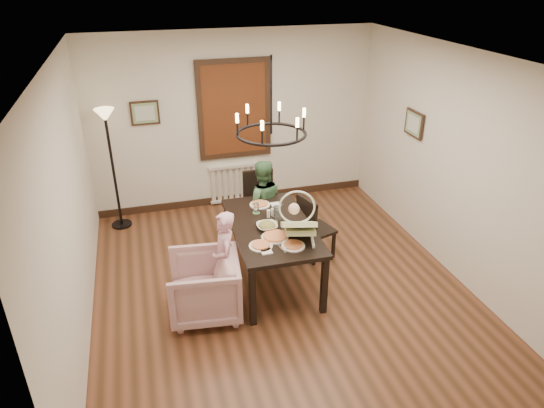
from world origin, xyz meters
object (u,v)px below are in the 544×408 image
chair_far (261,207)px  elderly_woman (225,266)px  floor_lamp (114,172)px  chair_right (317,226)px  baby_bouncer (298,223)px  armchair (204,287)px  seated_man (262,211)px  drinking_glass (278,215)px  dining_table (271,231)px

chair_far → elderly_woman: 1.55m
elderly_woman → floor_lamp: size_ratio=0.54×
chair_right → baby_bouncer: 1.06m
chair_right → armchair: chair_right is taller
chair_right → seated_man: 0.83m
chair_far → armchair: (-1.06, -1.49, -0.14)m
drinking_glass → floor_lamp: size_ratio=0.08×
dining_table → elderly_woman: 0.73m
dining_table → chair_right: (0.75, 0.37, -0.24)m
dining_table → seated_man: bearing=84.2°
floor_lamp → chair_right: bearing=-32.2°
chair_far → elderly_woman: chair_far is taller
chair_right → armchair: (-1.66, -0.80, -0.10)m
dining_table → floor_lamp: floor_lamp is taller
dining_table → armchair: dining_table is taller
dining_table → seated_man: size_ratio=1.62×
seated_man → baby_bouncer: bearing=100.2°
seated_man → floor_lamp: floor_lamp is taller
armchair → elderly_woman: size_ratio=0.82×
chair_far → seated_man: bearing=-102.8°
seated_man → drinking_glass: size_ratio=7.41×
elderly_woman → baby_bouncer: baby_bouncer is taller
seated_man → baby_bouncer: baby_bouncer is taller
chair_right → seated_man: (-0.64, 0.52, 0.07)m
chair_right → chair_far: bearing=23.7°
dining_table → elderly_woman: bearing=-154.9°
chair_right → elderly_woman: 1.53m
armchair → floor_lamp: size_ratio=0.45×
dining_table → armchair: 1.07m
armchair → elderly_woman: (0.28, 0.15, 0.12)m
chair_right → armchair: size_ratio=1.15×
elderly_woman → floor_lamp: floor_lamp is taller
baby_bouncer → drinking_glass: 0.50m
chair_right → armchair: 1.85m
armchair → seated_man: size_ratio=0.76×
dining_table → floor_lamp: (-1.84, 2.00, 0.19)m
baby_bouncer → drinking_glass: size_ratio=4.28×
armchair → seated_man: 1.68m
dining_table → baby_bouncer: baby_bouncer is taller
baby_bouncer → chair_right: bearing=68.8°
dining_table → armchair: bearing=-153.3°
dining_table → baby_bouncer: (0.21, -0.38, 0.29)m
floor_lamp → dining_table: bearing=-47.3°
armchair → dining_table: bearing=122.5°
dining_table → seated_man: seated_man is taller
dining_table → elderly_woman: elderly_woman is taller
chair_right → baby_bouncer: bearing=127.0°
baby_bouncer → drinking_glass: baby_bouncer is taller
chair_far → baby_bouncer: 1.51m
baby_bouncer → dining_table: bearing=133.7°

